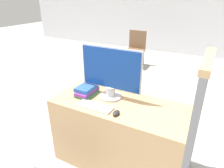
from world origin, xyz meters
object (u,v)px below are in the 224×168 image
(mouse, at_px, (116,113))
(book_stack, at_px, (87,90))
(keyboard, at_px, (95,106))
(far_chair, at_px, (135,47))
(monitor, at_px, (111,73))

(mouse, relative_size, book_stack, 0.35)
(keyboard, relative_size, far_chair, 0.40)
(mouse, xyz_separation_m, far_chair, (-1.15, 3.32, -0.28))
(book_stack, relative_size, far_chair, 0.30)
(book_stack, bearing_deg, keyboard, -39.90)
(mouse, distance_m, far_chair, 3.52)
(mouse, height_order, far_chair, far_chair)
(mouse, bearing_deg, keyboard, 174.74)
(mouse, bearing_deg, monitor, 126.68)
(book_stack, distance_m, far_chair, 3.21)
(mouse, xyz_separation_m, book_stack, (-0.45, 0.20, 0.03))
(far_chair, bearing_deg, book_stack, -26.54)
(keyboard, height_order, far_chair, far_chair)
(keyboard, bearing_deg, mouse, -5.26)
(monitor, height_order, book_stack, monitor)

